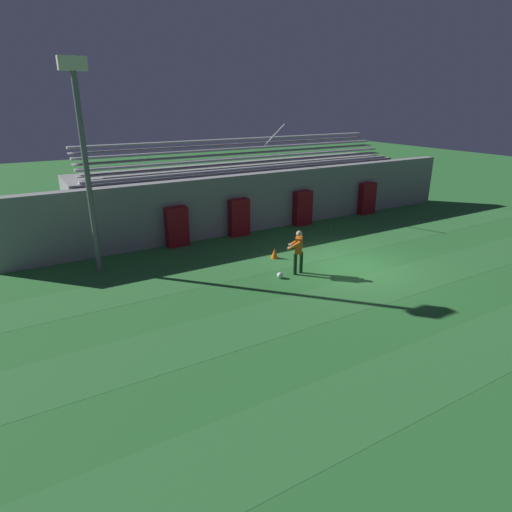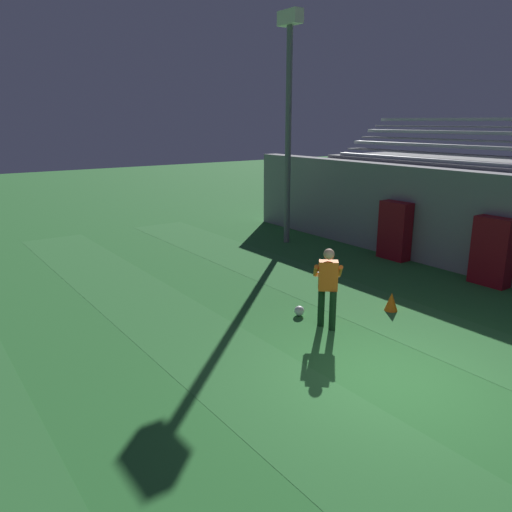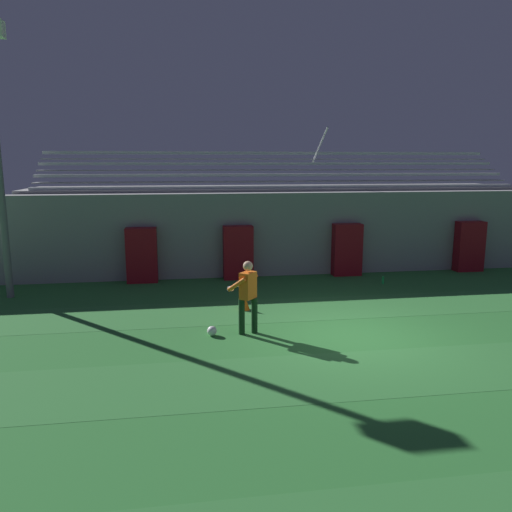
% 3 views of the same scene
% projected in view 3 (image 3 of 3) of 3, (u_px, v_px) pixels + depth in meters
% --- Properties ---
extents(ground_plane, '(80.00, 80.00, 0.00)m').
position_uv_depth(ground_plane, '(353.00, 337.00, 11.04)').
color(ground_plane, '#2D7533').
extents(turf_stripe_mid, '(28.00, 2.07, 0.01)m').
position_uv_depth(turf_stripe_mid, '(387.00, 371.00, 9.23)').
color(turf_stripe_mid, '#337A38').
rests_on(turf_stripe_mid, ground).
extents(turf_stripe_far, '(28.00, 2.07, 0.01)m').
position_uv_depth(turf_stripe_far, '(324.00, 308.00, 13.25)').
color(turf_stripe_far, '#337A38').
rests_on(turf_stripe_far, ground).
extents(back_wall, '(24.00, 0.60, 2.80)m').
position_uv_depth(back_wall, '(290.00, 233.00, 17.09)').
color(back_wall, gray).
rests_on(back_wall, ground).
extents(padding_pillar_gate_left, '(0.97, 0.44, 1.76)m').
position_uv_depth(padding_pillar_gate_left, '(238.00, 253.00, 16.38)').
color(padding_pillar_gate_left, maroon).
rests_on(padding_pillar_gate_left, ground).
extents(padding_pillar_gate_right, '(0.97, 0.44, 1.76)m').
position_uv_depth(padding_pillar_gate_right, '(347.00, 250.00, 16.93)').
color(padding_pillar_gate_right, maroon).
rests_on(padding_pillar_gate_right, ground).
extents(padding_pillar_far_left, '(0.97, 0.44, 1.76)m').
position_uv_depth(padding_pillar_far_left, '(142.00, 255.00, 15.92)').
color(padding_pillar_far_left, maroon).
rests_on(padding_pillar_far_left, ground).
extents(padding_pillar_far_right, '(0.97, 0.44, 1.76)m').
position_uv_depth(padding_pillar_far_right, '(469.00, 246.00, 17.60)').
color(padding_pillar_far_right, maroon).
rests_on(padding_pillar_far_right, ground).
extents(bleacher_stand, '(18.00, 3.35, 5.03)m').
position_uv_depth(bleacher_stand, '(279.00, 224.00, 19.01)').
color(bleacher_stand, gray).
rests_on(bleacher_stand, ground).
extents(goalkeeper, '(0.73, 0.74, 1.67)m').
position_uv_depth(goalkeeper, '(247.00, 292.00, 11.12)').
color(goalkeeper, '#143319').
rests_on(goalkeeper, ground).
extents(soccer_ball, '(0.22, 0.22, 0.22)m').
position_uv_depth(soccer_ball, '(212.00, 331.00, 11.12)').
color(soccer_ball, white).
rests_on(soccer_ball, ground).
extents(traffic_cone, '(0.30, 0.30, 0.42)m').
position_uv_depth(traffic_cone, '(244.00, 302.00, 13.05)').
color(traffic_cone, orange).
rests_on(traffic_cone, ground).
extents(water_bottle, '(0.07, 0.07, 0.24)m').
position_uv_depth(water_bottle, '(383.00, 280.00, 15.83)').
color(water_bottle, green).
rests_on(water_bottle, ground).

